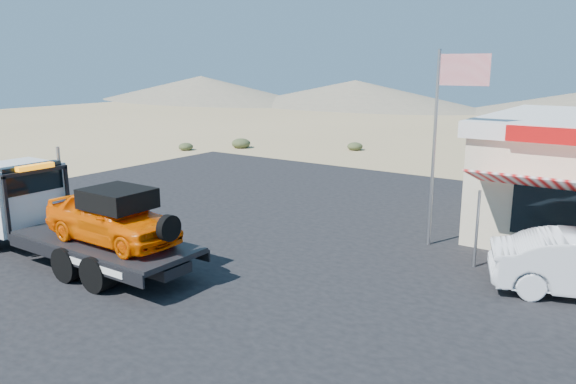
# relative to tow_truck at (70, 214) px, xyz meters

# --- Properties ---
(ground) EXTENTS (120.00, 120.00, 0.00)m
(ground) POSITION_rel_tow_truck_xyz_m (3.13, 2.85, -1.44)
(ground) COLOR #9F875A
(ground) RESTS_ON ground
(asphalt_lot) EXTENTS (32.00, 24.00, 0.02)m
(asphalt_lot) POSITION_rel_tow_truck_xyz_m (5.13, 5.85, -1.43)
(asphalt_lot) COLOR black
(asphalt_lot) RESTS_ON ground
(tow_truck) EXTENTS (8.01, 2.38, 2.68)m
(tow_truck) POSITION_rel_tow_truck_xyz_m (0.00, 0.00, 0.00)
(tow_truck) COLOR black
(tow_truck) RESTS_ON asphalt_lot
(flagpole) EXTENTS (1.55, 0.10, 6.00)m
(flagpole) POSITION_rel_tow_truck_xyz_m (8.07, 7.35, 2.32)
(flagpole) COLOR #99999E
(flagpole) RESTS_ON asphalt_lot
(desert_scrub) EXTENTS (24.68, 33.64, 0.69)m
(desert_scrub) POSITION_rel_tow_truck_xyz_m (-10.93, 12.13, -1.15)
(desert_scrub) COLOR #2F3A1F
(desert_scrub) RESTS_ON ground
(distant_hills) EXTENTS (126.00, 48.00, 4.20)m
(distant_hills) POSITION_rel_tow_truck_xyz_m (-6.64, 57.99, 0.44)
(distant_hills) COLOR #726B59
(distant_hills) RESTS_ON ground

